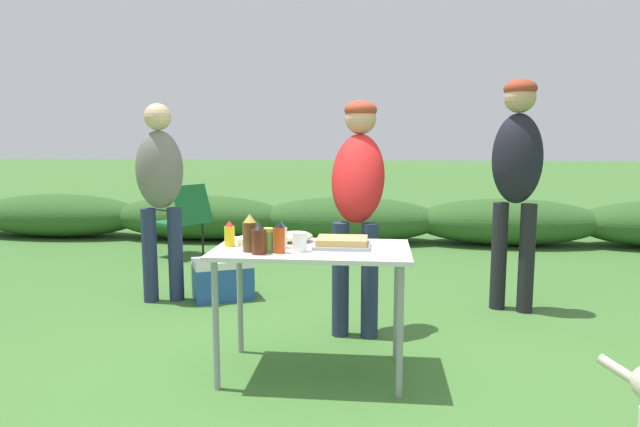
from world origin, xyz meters
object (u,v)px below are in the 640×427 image
at_px(beer_bottle, 250,234).
at_px(cooler_box, 223,279).
at_px(standing_person_in_dark_puffer, 517,168).
at_px(mayo_bottle, 282,236).
at_px(bbq_sauce_bottle, 259,239).
at_px(hot_sauce_bottle, 280,238).
at_px(paper_cup_stack, 300,242).
at_px(standing_person_with_beanie, 160,184).
at_px(plate_stack, 255,240).
at_px(mixing_bowl, 296,237).
at_px(mustard_bottle, 230,234).
at_px(standing_person_in_olive_jacket, 358,189).
at_px(camp_chair_green_behind_table, 183,217).
at_px(folding_table, 312,261).
at_px(food_tray, 342,243).
at_px(relish_jar, 268,240).

distance_m(beer_bottle, cooler_box, 1.82).
xyz_separation_m(standing_person_in_dark_puffer, cooler_box, (-2.36, 0.09, -0.95)).
bearing_deg(mayo_bottle, bbq_sauce_bottle, -117.50).
relative_size(standing_person_in_dark_puffer, cooler_box, 3.14).
bearing_deg(hot_sauce_bottle, paper_cup_stack, 28.94).
height_order(standing_person_with_beanie, cooler_box, standing_person_with_beanie).
relative_size(plate_stack, standing_person_in_dark_puffer, 0.12).
distance_m(mixing_bowl, mustard_bottle, 0.40).
bearing_deg(mayo_bottle, standing_person_in_dark_puffer, 40.90).
xyz_separation_m(mayo_bottle, cooler_box, (-0.76, 1.47, -0.64)).
relative_size(beer_bottle, standing_person_in_olive_jacket, 0.13).
distance_m(hot_sauce_bottle, camp_chair_green_behind_table, 3.62).
relative_size(paper_cup_stack, mayo_bottle, 0.72).
bearing_deg(folding_table, standing_person_with_beanie, 136.44).
bearing_deg(mixing_bowl, standing_person_with_beanie, 137.92).
xyz_separation_m(folding_table, hot_sauce_bottle, (-0.16, -0.16, 0.16)).
bearing_deg(mustard_bottle, paper_cup_stack, -14.84).
bearing_deg(bbq_sauce_bottle, mixing_bowl, 68.81).
bearing_deg(mixing_bowl, hot_sauce_bottle, -96.47).
xyz_separation_m(plate_stack, hot_sauce_bottle, (0.19, -0.25, 0.07)).
bearing_deg(food_tray, relish_jar, -156.20).
xyz_separation_m(paper_cup_stack, mayo_bottle, (-0.11, 0.09, 0.02)).
relative_size(mixing_bowl, paper_cup_stack, 1.95).
bearing_deg(hot_sauce_bottle, mixing_bowl, 83.53).
distance_m(mayo_bottle, relish_jar, 0.13).
relative_size(mustard_bottle, cooler_box, 0.26).
bearing_deg(mayo_bottle, camp_chair_green_behind_table, 118.38).
xyz_separation_m(beer_bottle, standing_person_with_beanie, (-1.08, 1.47, 0.14)).
bearing_deg(cooler_box, bbq_sauce_bottle, 86.91).
relative_size(bbq_sauce_bottle, mustard_bottle, 1.16).
height_order(folding_table, bbq_sauce_bottle, bbq_sauce_bottle).
bearing_deg(folding_table, mustard_bottle, 179.57).
height_order(food_tray, camp_chair_green_behind_table, camp_chair_green_behind_table).
bearing_deg(standing_person_with_beanie, standing_person_in_olive_jacket, -37.57).
xyz_separation_m(food_tray, cooler_box, (-1.10, 1.41, -0.60)).
relative_size(folding_table, standing_person_with_beanie, 0.68).
height_order(bbq_sauce_bottle, standing_person_in_dark_puffer, standing_person_in_dark_puffer).
relative_size(mixing_bowl, standing_person_in_olive_jacket, 0.13).
relative_size(mayo_bottle, cooler_box, 0.26).
bearing_deg(mixing_bowl, relish_jar, -108.65).
distance_m(mustard_bottle, standing_person_in_olive_jacket, 1.05).
distance_m(plate_stack, hot_sauce_bottle, 0.32).
distance_m(plate_stack, relish_jar, 0.26).
bearing_deg(bbq_sauce_bottle, standing_person_with_beanie, 126.63).
distance_m(bbq_sauce_bottle, standing_person_in_dark_puffer, 2.32).
bearing_deg(folding_table, paper_cup_stack, -117.65).
relative_size(folding_table, cooler_box, 1.93).
distance_m(folding_table, plate_stack, 0.37).
height_order(mixing_bowl, cooler_box, mixing_bowl).
height_order(food_tray, mayo_bottle, mayo_bottle).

